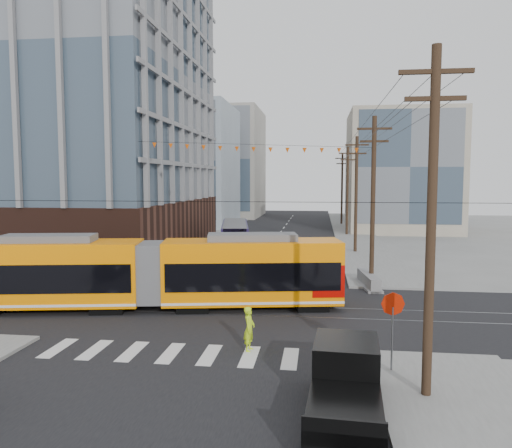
% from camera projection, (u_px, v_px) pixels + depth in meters
% --- Properties ---
extents(ground, '(160.00, 160.00, 0.00)m').
position_uv_depth(ground, '(207.00, 332.00, 22.88)').
color(ground, slate).
extents(office_building, '(30.00, 25.00, 28.60)m').
position_uv_depth(office_building, '(32.00, 102.00, 47.10)').
color(office_building, '#381E16').
rests_on(office_building, ground).
extents(bg_bldg_nw_near, '(18.00, 16.00, 18.00)m').
position_uv_depth(bg_bldg_nw_near, '(173.00, 166.00, 75.59)').
color(bg_bldg_nw_near, '#8C99A5').
rests_on(bg_bldg_nw_near, ground).
extents(bg_bldg_ne_near, '(14.00, 14.00, 16.00)m').
position_uv_depth(bg_bldg_ne_near, '(401.00, 172.00, 67.58)').
color(bg_bldg_ne_near, gray).
rests_on(bg_bldg_ne_near, ground).
extents(bg_bldg_nw_far, '(16.00, 18.00, 20.00)m').
position_uv_depth(bg_bldg_nw_far, '(219.00, 164.00, 94.89)').
color(bg_bldg_nw_far, gray).
rests_on(bg_bldg_nw_far, ground).
extents(bg_bldg_ne_far, '(16.00, 16.00, 14.00)m').
position_uv_depth(bg_bldg_ne_far, '(394.00, 179.00, 87.18)').
color(bg_bldg_ne_far, '#8C99A5').
rests_on(bg_bldg_ne_far, ground).
extents(utility_pole_near, '(0.30, 0.30, 11.00)m').
position_uv_depth(utility_pole_near, '(431.00, 227.00, 15.39)').
color(utility_pole_near, black).
rests_on(utility_pole_near, ground).
extents(utility_pole_far, '(0.30, 0.30, 11.00)m').
position_uv_depth(utility_pole_far, '(342.00, 189.00, 76.65)').
color(utility_pole_far, black).
rests_on(utility_pole_far, ground).
extents(streetcar, '(20.44, 6.37, 3.90)m').
position_uv_depth(streetcar, '(152.00, 273.00, 26.70)').
color(streetcar, orange).
rests_on(streetcar, ground).
extents(city_bus, '(4.10, 11.10, 3.08)m').
position_uv_depth(city_bus, '(235.00, 238.00, 46.64)').
color(city_bus, '#231A45').
rests_on(city_bus, ground).
extents(pickup_truck, '(2.34, 5.69, 1.89)m').
position_uv_depth(pickup_truck, '(345.00, 389.00, 14.33)').
color(pickup_truck, black).
rests_on(pickup_truck, ground).
extents(parked_car_silver, '(2.73, 5.05, 1.58)m').
position_uv_depth(parked_car_silver, '(173.00, 261.00, 37.87)').
color(parked_car_silver, '#9398A9').
rests_on(parked_car_silver, ground).
extents(parked_car_white, '(2.05, 4.94, 1.43)m').
position_uv_depth(parked_car_white, '(195.00, 251.00, 44.00)').
color(parked_car_white, beige).
rests_on(parked_car_white, ground).
extents(parked_car_grey, '(2.88, 4.93, 1.29)m').
position_uv_depth(parked_car_grey, '(206.00, 244.00, 49.25)').
color(parked_car_grey, '#3C4047').
rests_on(parked_car_grey, ground).
extents(pedestrian, '(0.52, 0.72, 1.82)m').
position_uv_depth(pedestrian, '(249.00, 329.00, 20.26)').
color(pedestrian, '#BFEA19').
rests_on(pedestrian, ground).
extents(stop_sign, '(0.96, 0.96, 2.78)m').
position_uv_depth(stop_sign, '(392.00, 336.00, 17.79)').
color(stop_sign, '#A81400').
rests_on(stop_sign, ground).
extents(jersey_barrier, '(1.48, 4.35, 0.85)m').
position_uv_depth(jersey_barrier, '(369.00, 280.00, 32.45)').
color(jersey_barrier, slate).
rests_on(jersey_barrier, ground).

